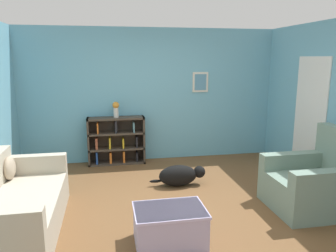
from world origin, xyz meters
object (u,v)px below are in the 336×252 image
Objects in this scene: couch at (14,208)px; recliner_chair at (316,183)px; coffee_table at (170,225)px; dog at (180,175)px; vase at (116,109)px; bookshelf at (116,141)px.

couch is 3.86m from recliner_chair.
recliner_chair reaches higher than coffee_table.
coffee_table is 1.70m from dog.
vase reaches higher than couch.
recliner_chair is 3.65m from vase.
couch is 1.78× the size of bookshelf.
bookshelf is at bearing 99.05° from coffee_table.
vase reaches higher than dog.
coffee_table reaches higher than dog.
recliner_chair is 1.40× the size of coffee_table.
dog is at bearing 73.42° from coffee_table.
bookshelf is 1.19× the size of dog.
couch is 6.43× the size of vase.
coffee_table is at bearing -80.95° from bookshelf.
recliner_chair reaches higher than bookshelf.
couch is at bearing 178.76° from recliner_chair.
recliner_chair is at bearing -43.97° from bookshelf.
vase reaches higher than recliner_chair.
vase is (1.28, 2.39, 0.78)m from couch.
recliner_chair is at bearing -34.81° from dog.
vase is at bearing 61.80° from couch.
recliner_chair is (2.59, -2.50, -0.08)m from bookshelf.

